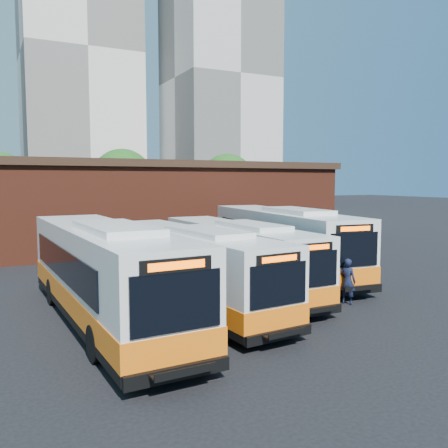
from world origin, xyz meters
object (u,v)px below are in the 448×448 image
transit_worker (348,281)px  bus_west (105,277)px  bus_mideast (237,259)px  bus_midwest (190,270)px  bus_east (282,243)px

transit_worker → bus_west: bearing=55.2°
bus_mideast → transit_worker: bus_mideast is taller
bus_midwest → transit_worker: bearing=-28.6°
bus_east → transit_worker: bearing=-94.2°
bus_west → bus_east: size_ratio=1.00×
bus_west → bus_east: bearing=21.3°
bus_mideast → transit_worker: size_ratio=6.28×
bus_mideast → bus_east: bearing=30.3°
bus_east → transit_worker: size_ratio=7.15×
bus_midwest → bus_east: 8.02m
bus_east → bus_west: bearing=-150.5°
bus_west → bus_mideast: (6.45, 2.21, -0.19)m
bus_mideast → bus_west: bearing=-161.3°
bus_mideast → bus_east: size_ratio=0.88×
bus_east → transit_worker: (-1.15, -6.51, -0.70)m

